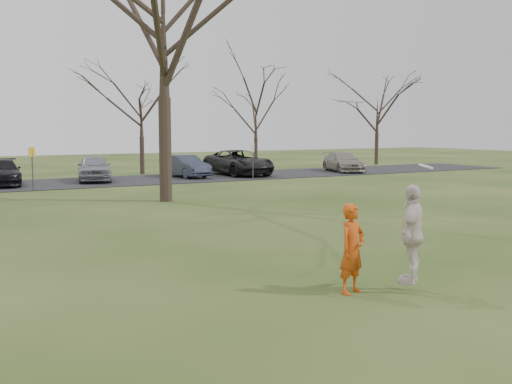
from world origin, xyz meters
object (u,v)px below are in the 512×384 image
Objects in this scene: car_7 at (343,162)px; player_defender at (352,249)px; car_5 at (185,166)px; car_3 at (1,172)px; car_4 at (94,168)px; car_6 at (239,162)px; catching_play at (412,234)px; big_tree at (163,26)px.

player_defender is at bearing -111.11° from car_7.
car_3 is at bearing 173.22° from car_5.
car_4 is 0.99× the size of car_7.
car_4 is 9.00m from car_6.
car_5 is at bearing 177.35° from car_6.
car_4 is (1.95, 25.16, -0.04)m from player_defender.
car_4 is 5.44m from car_5.
car_3 is 10.24m from car_5.
player_defender reaches higher than car_4.
car_6 reaches higher than car_5.
car_3 is at bearing 98.66° from catching_play.
car_3 is 13.80m from car_6.
car_6 is 27.36m from catching_play.
car_4 is at bearing 172.59° from car_5.
car_5 is 11.12m from car_7.
catching_play is (1.03, -0.44, 0.25)m from player_defender.
catching_play is (-9.91, -25.50, 0.26)m from car_6.
big_tree is (0.18, -10.39, 6.22)m from car_4.
big_tree is at bearing -132.14° from car_6.
car_7 is at bearing 54.71° from catching_play.
car_4 reaches higher than car_3.
car_4 is (4.80, 0.09, 0.08)m from car_3.
car_3 is 0.33× the size of big_tree.
car_3 is 4.80m from car_4.
car_7 is 0.31× the size of big_tree.
player_defender is at bearing -115.17° from car_6.
car_5 is (10.24, 0.06, -0.01)m from car_3.
car_6 is at bearing -170.35° from car_7.
player_defender is 25.23m from car_4.
car_4 reaches higher than car_7.
car_6 is at bearing 49.45° from big_tree.
car_7 is at bearing 10.13° from car_4.
player_defender is 27.35m from car_6.
car_4 is at bearing 70.31° from player_defender.
catching_play is 16.35m from big_tree.
car_6 is 0.40× the size of big_tree.
car_6 is (10.94, 25.07, -0.00)m from player_defender.
big_tree reaches higher than car_5.
big_tree is (-16.34, -9.43, 6.32)m from car_7.
car_3 is 25.80m from catching_play.
car_7 is (11.08, -0.94, -0.02)m from car_5.
car_3 is 1.04× the size of car_7.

